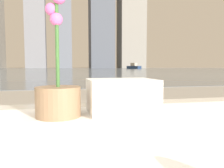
{
  "coord_description": "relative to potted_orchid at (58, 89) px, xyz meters",
  "views": [
    {
      "loc": [
        -0.55,
        0.04,
        0.71
      ],
      "look_at": [
        -0.06,
        2.16,
        0.54
      ],
      "focal_mm": 35.0,
      "sensor_mm": 36.0,
      "label": 1
    }
  ],
  "objects": [
    {
      "name": "harbor_water",
      "position": [
        0.56,
        61.23,
        -0.63
      ],
      "size": [
        180.0,
        110.0,
        0.01
      ],
      "color": "slate",
      "rests_on": "ground_plane"
    },
    {
      "name": "skyline_tower_2",
      "position": [
        0.86,
        117.23,
        31.1
      ],
      "size": [
        8.07,
        8.1,
        63.48
      ],
      "color": "slate",
      "rests_on": "ground_plane"
    },
    {
      "name": "towel_stack",
      "position": [
        0.22,
        0.02,
        -0.03
      ],
      "size": [
        0.24,
        0.19,
        0.12
      ],
      "color": "white",
      "rests_on": "bathtub"
    },
    {
      "name": "harbor_boat_2",
      "position": [
        24.95,
        73.85,
        0.11
      ],
      "size": [
        4.22,
        5.85,
        2.09
      ],
      "color": "navy",
      "rests_on": "harbor_water"
    },
    {
      "name": "harbor_boat_0",
      "position": [
        28.06,
        83.03,
        0.05
      ],
      "size": [
        1.82,
        5.14,
        1.92
      ],
      "color": "navy",
      "rests_on": "harbor_water"
    },
    {
      "name": "potted_orchid",
      "position": [
        0.0,
        0.0,
        0.0
      ],
      "size": [
        0.15,
        0.15,
        0.44
      ],
      "color": "#8C6B4C",
      "rests_on": "bathtub"
    },
    {
      "name": "skyline_tower_3",
      "position": [
        20.88,
        117.23,
        22.03
      ],
      "size": [
        12.76,
        11.8,
        45.34
      ],
      "color": "#4C515B",
      "rests_on": "ground_plane"
    },
    {
      "name": "skyline_tower_4",
      "position": [
        37.69,
        117.23,
        28.57
      ],
      "size": [
        13.86,
        11.86,
        58.42
      ],
      "color": "gray",
      "rests_on": "ground_plane"
    }
  ]
}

